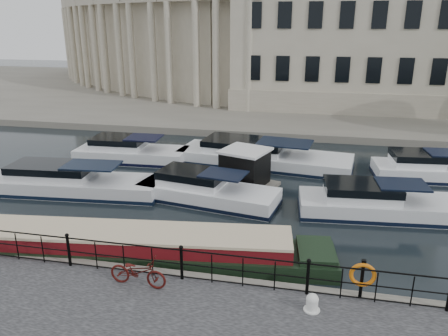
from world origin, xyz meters
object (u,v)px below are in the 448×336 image
(narrowboat, at_px, (118,250))
(harbour_hut, at_px, (245,170))
(bicycle, at_px, (138,272))
(life_ring_post, at_px, (363,275))
(mooring_bollard, at_px, (312,303))

(narrowboat, xyz_separation_m, harbour_hut, (3.42, 8.47, 0.59))
(narrowboat, distance_m, harbour_hut, 9.15)
(bicycle, height_order, life_ring_post, life_ring_post)
(narrowboat, bearing_deg, bicycle, -58.87)
(life_ring_post, bearing_deg, bicycle, -173.95)
(mooring_bollard, height_order, narrowboat, narrowboat)
(life_ring_post, xyz_separation_m, harbour_hut, (-5.17, 10.01, -0.40))
(life_ring_post, xyz_separation_m, narrowboat, (-8.59, 1.54, -0.99))
(bicycle, distance_m, life_ring_post, 6.87)
(mooring_bollard, relative_size, narrowboat, 0.03)
(bicycle, height_order, mooring_bollard, bicycle)
(bicycle, relative_size, narrowboat, 0.12)
(narrowboat, bearing_deg, mooring_bollard, -25.38)
(bicycle, bearing_deg, narrowboat, 41.83)
(bicycle, xyz_separation_m, mooring_bollard, (5.41, -0.15, -0.24))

